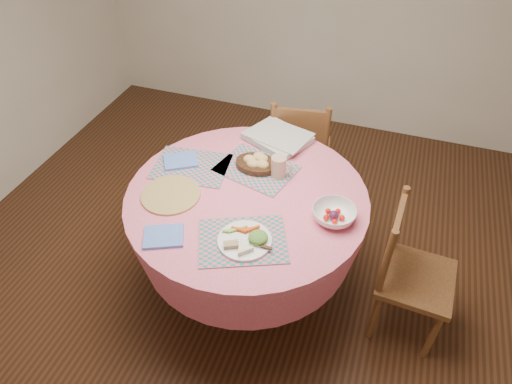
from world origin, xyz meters
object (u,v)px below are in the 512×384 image
Objects in this scene: dining_table at (247,221)px; fruit_bowl at (334,215)px; dinner_plate at (246,240)px; latte_mug at (279,167)px; wicker_trivet at (171,195)px; chair_right at (409,271)px; chair_back at (299,150)px; bread_bowl at (257,162)px.

fruit_bowl reaches higher than dining_table.
dinner_plate is 2.15× the size of latte_mug.
dinner_plate is (0.47, -0.18, 0.02)m from wicker_trivet.
wicker_trivet is at bearing -159.59° from dining_table.
fruit_bowl is (0.34, -0.23, -0.03)m from latte_mug.
wicker_trivet is 0.58m from latte_mug.
chair_right is 2.79× the size of wicker_trivet.
chair_back is 1.11m from wicker_trivet.
bread_bowl is at bearing 95.59° from dining_table.
chair_right is 0.95× the size of chair_back.
fruit_bowl is at bearing 104.46° from chair_right.
chair_back is (-0.80, 0.80, 0.02)m from chair_right.
chair_back is 2.93× the size of wicker_trivet.
latte_mug reaches higher than wicker_trivet.
wicker_trivet is 1.19× the size of dinner_plate.
chair_right is at bearing 10.59° from fruit_bowl.
dinner_plate reaches higher than dining_table.
dinner_plate is at bearing -90.13° from latte_mug.
chair_right is at bearing 25.55° from dinner_plate.
bread_bowl is at bearing 151.57° from fruit_bowl.
dining_table is 0.87m from chair_right.
chair_right is at bearing 2.80° from dining_table.
dinner_plate is 0.96× the size of fruit_bowl.
wicker_trivet is 1.30× the size of bread_bowl.
wicker_trivet is at bearing 158.60° from dinner_plate.
chair_right reaches higher than fruit_bowl.
chair_back is (0.07, 0.84, -0.10)m from dining_table.
chair_back is at bearing 93.72° from latte_mug.
fruit_bowl is at bearing -33.77° from latte_mug.
fruit_bowl reaches higher than wicker_trivet.
latte_mug is at bearing 82.53° from chair_right.
chair_back reaches higher than fruit_bowl.
bread_bowl reaches higher than wicker_trivet.
bread_bowl is at bearing 46.50° from wicker_trivet.
wicker_trivet is at bearing -145.24° from latte_mug.
latte_mug reaches higher than fruit_bowl.
chair_right is 0.97m from bread_bowl.
wicker_trivet is 2.56× the size of latte_mug.
wicker_trivet is 0.82m from fruit_bowl.
chair_back is at bearing 85.27° from dining_table.
bread_bowl is at bearing 72.08° from chair_back.
chair_right is 1.13m from chair_back.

